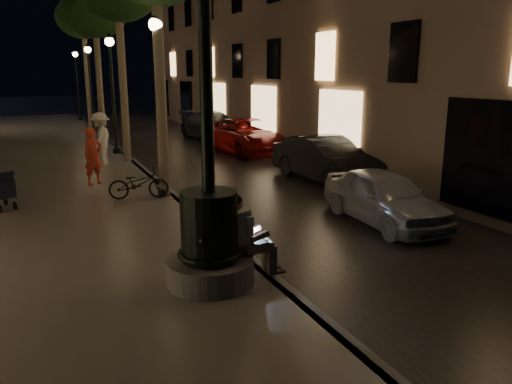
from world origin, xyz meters
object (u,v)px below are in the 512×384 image
lamp_curb_a (158,82)px  bicycle (139,184)px  car_third (247,136)px  pedestrian_red (93,156)px  seated_man_laptop (246,234)px  fountain_lamppost (209,222)px  lamp_curb_d (77,76)px  lamp_curb_c (90,77)px  car_front (384,197)px  car_second (327,160)px  lamp_curb_b (112,78)px  car_rear (212,126)px  stroller (1,188)px  tree_third (94,12)px  pedestrian_white (101,139)px  tree_far (83,18)px

lamp_curb_a → bicycle: (-0.66, -0.06, -2.63)m
car_third → pedestrian_red: pedestrian_red is taller
seated_man_laptop → car_third: size_ratio=0.26×
fountain_lamppost → lamp_curb_a: size_ratio=1.08×
lamp_curb_d → car_third: 18.01m
lamp_curb_c → car_front: bearing=-77.8°
lamp_curb_d → car_second: 24.28m
lamp_curb_b → car_rear: 7.11m
lamp_curb_c → lamp_curb_d: (0.00, 8.00, 0.00)m
bicycle → car_second: bearing=-72.4°
lamp_curb_b → pedestrian_red: lamp_curb_b is taller
lamp_curb_a → lamp_curb_d: same height
car_front → stroller: bearing=156.1°
tree_third → pedestrian_white: (-0.90, -6.63, -4.99)m
lamp_curb_b → lamp_curb_c: (0.00, 8.00, 0.00)m
lamp_curb_a → lamp_curb_b: same height
lamp_curb_c → pedestrian_red: size_ratio=2.82×
pedestrian_white → bicycle: size_ratio=1.22×
pedestrian_red → seated_man_laptop: bearing=-109.1°
car_third → tree_third: bearing=133.1°
lamp_curb_a → bicycle: 2.71m
car_front → bicycle: bearing=145.1°
tree_far → lamp_curb_b: tree_far is taller
lamp_curb_a → tree_third: bearing=90.0°
fountain_lamppost → bicycle: (0.04, 5.94, -0.60)m
lamp_curb_b → seated_man_laptop: bearing=-90.4°
seated_man_laptop → bicycle: 5.97m
fountain_lamppost → lamp_curb_d: fountain_lamppost is taller
tree_third → pedestrian_red: bearing=-98.9°
lamp_curb_c → pedestrian_white: size_ratio=2.52×
pedestrian_white → car_second: bearing=80.2°
pedestrian_white → tree_far: bearing=-156.8°
seated_man_laptop → lamp_curb_b: size_ratio=0.29×
car_rear → car_second: bearing=-95.6°
lamp_curb_d → tree_third: bearing=-90.0°
fountain_lamppost → tree_far: 24.57m
pedestrian_red → car_third: bearing=5.4°
pedestrian_red → bicycle: bearing=-98.3°
tree_third → car_front: tree_third is taller
seated_man_laptop → car_front: size_ratio=0.38×
lamp_curb_d → bicycle: 24.22m
lamp_curb_d → stroller: 24.19m
car_rear → lamp_curb_b: bearing=-151.4°
pedestrian_white → bicycle: pedestrian_white is taller
lamp_curb_b → car_front: size_ratio=1.29×
tree_third → pedestrian_red: 11.13m
seated_man_laptop → pedestrian_red: pedestrian_red is taller
lamp_curb_b → lamp_curb_c: size_ratio=1.00×
car_second → pedestrian_white: bearing=138.9°
car_third → bicycle: (-6.16, -7.10, -0.14)m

